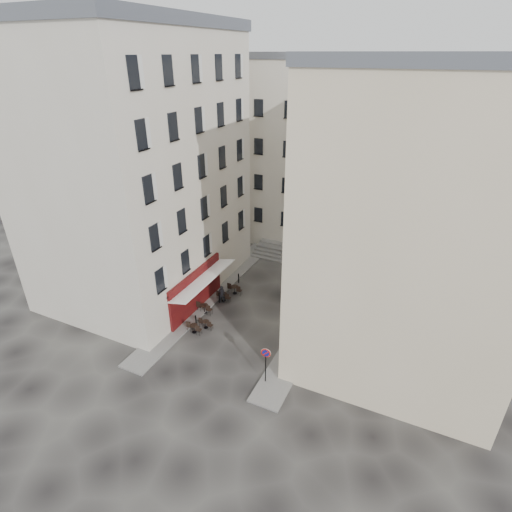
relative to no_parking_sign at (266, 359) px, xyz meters
The scene contains 18 objects.
ground 5.96m from the no_parking_sign, 133.39° to the left, with size 90.00×90.00×0.00m, color black.
sidewalk_left 11.80m from the no_parking_sign, 135.96° to the left, with size 2.00×22.00×0.12m, color slate.
sidewalk_right 7.37m from the no_parking_sign, 84.99° to the left, with size 2.00×18.00×0.12m, color slate.
building_left 18.10m from the no_parking_sign, 153.71° to the left, with size 12.20×16.20×20.60m.
building_right 12.50m from the no_parking_sign, 48.94° to the left, with size 12.20×14.20×18.60m.
building_back 24.74m from the no_parking_sign, 101.92° to the left, with size 18.20×10.20×18.60m.
cafe_storefront 9.65m from the no_parking_sign, 148.09° to the left, with size 1.74×7.30×3.50m.
stone_steps 17.19m from the no_parking_sign, 103.09° to the left, with size 9.00×3.15×0.80m.
bollard_near 7.90m from the no_parking_sign, 156.48° to the left, with size 0.12×0.12×0.98m.
bollard_mid 9.81m from the no_parking_sign, 137.19° to the left, with size 0.12×0.12×0.98m.
bollard_far 12.44m from the no_parking_sign, 125.21° to the left, with size 0.12×0.12×0.98m.
no_parking_sign is the anchor object (origin of this frame).
bistro_table_a 7.36m from the no_parking_sign, 160.77° to the left, with size 1.22×0.57×0.86m.
bistro_table_b 7.24m from the no_parking_sign, 152.99° to the left, with size 1.13×0.53×0.79m.
bistro_table_c 9.00m from the no_parking_sign, 146.90° to the left, with size 1.34×0.63×0.94m.
bistro_table_d 9.95m from the no_parking_sign, 134.64° to the left, with size 1.27×0.59×0.89m.
bistro_table_e 10.77m from the no_parking_sign, 128.21° to the left, with size 1.32×0.62×0.92m.
pedestrian 9.75m from the no_parking_sign, 135.82° to the left, with size 0.58×0.38×1.59m, color black.
Camera 1 is at (11.31, -21.30, 18.58)m, focal length 28.00 mm.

